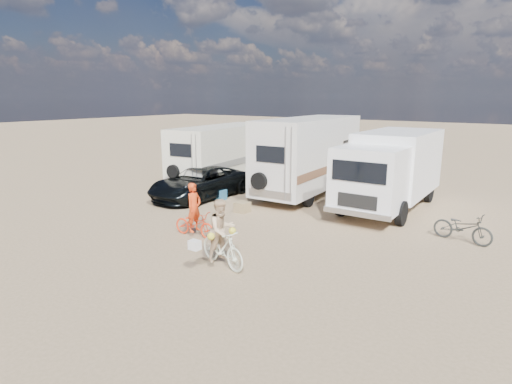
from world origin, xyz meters
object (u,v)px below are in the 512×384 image
Objects in this scene: rider_woman at (222,236)px; box_truck at (390,171)px; rv_left at (222,155)px; rider_man at (194,213)px; bike_woman at (222,247)px; bike_parked at (463,227)px; crate at (242,207)px; cooler at (220,194)px; dark_suv at (200,183)px; rv_main at (308,157)px; bike_man at (195,224)px.

box_truck is at bearing 3.12° from rider_woman.
rider_man is (4.93, -7.31, -0.69)m from rv_left.
bike_parked is at bearing -25.76° from bike_woman.
bike_woman is at bearing -58.42° from crate.
box_truck is 4.31m from bike_parked.
bike_woman is 5.44m from crate.
cooler is at bearing 101.45° from bike_parked.
bike_woman is (5.84, -5.43, -0.16)m from dark_suv.
rv_main is 3.93m from box_truck.
dark_suv reaches higher than bike_man.
rider_man is at bearing -61.26° from cooler.
bike_parked is (3.23, -2.66, -1.06)m from box_truck.
bike_woman is 0.99× the size of bike_parked.
rv_main is 3.91× the size of bike_woman.
cooler is at bearing 27.82° from rider_man.
rider_woman is 7.56m from cooler.
rider_woman reaches higher than rider_man.
dark_suv is 3.14m from crate.
box_truck is 13.56× the size of crate.
rv_left is 8.84m from rider_man.
box_truck is 8.18m from rider_man.
crate is (-0.52, 3.24, -0.21)m from bike_man.
rv_main is 5.08m from dark_suv.
crate is at bearing -50.03° from rv_left.
bike_man is 3.14× the size of crate.
rv_main reaches higher than box_truck.
dark_suv is 2.77× the size of bike_parked.
dark_suv is at bearing -158.51° from box_truck.
bike_woman is at bearing 150.78° from bike_parked.
rv_main is 4.56m from crate.
cooler is at bearing 27.82° from bike_man.
crate is at bearing 45.62° from rider_woman.
rv_left is 3.87× the size of bike_woman.
crate is at bearing -139.98° from box_truck.
cooler is (-2.60, 4.31, -0.57)m from rider_man.
bike_man is at bearing -119.97° from box_truck.
dark_suv is 5.36m from rider_man.
bike_woman is at bearing -124.12° from bike_man.
rv_main is 3.86× the size of bike_parked.
crate is at bearing 5.81° from rider_man.
rv_left is at bearing 53.89° from rider_woman.
rv_main is 9.20m from rider_woman.
rider_woman is (0.00, 0.00, 0.31)m from bike_woman.
rider_woman is 3.31× the size of crate.
rider_woman is (2.26, -8.87, -0.92)m from rv_main.
dark_suv is (-3.57, -3.44, -1.06)m from rv_main.
bike_woman is at bearing -51.54° from cooler.
dark_suv reaches higher than bike_woman.
box_truck reaches higher than cooler.
box_truck is at bearing -8.75° from rv_main.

